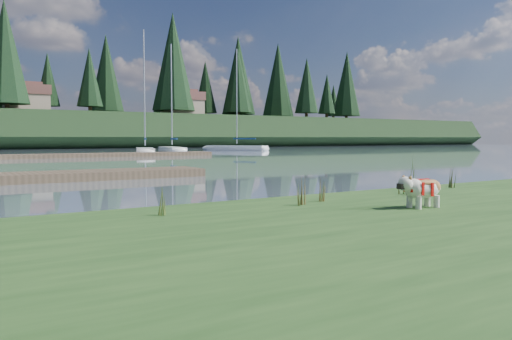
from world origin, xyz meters
TOP-DOWN VIEW (x-y plane):
  - ground at (0.00, 30.00)m, footprint 200.00×200.00m
  - bank at (0.00, -6.00)m, footprint 60.00×9.00m
  - bulldog at (2.00, -3.99)m, footprint 0.88×0.42m
  - dock_far at (2.00, 30.00)m, footprint 26.00×2.20m
  - sailboat_bg_3 at (11.14, 34.79)m, footprint 3.85×7.71m
  - sailboat_bg_4 at (15.29, 38.73)m, footprint 2.72×7.59m
  - sailboat_bg_5 at (25.03, 43.26)m, footprint 5.90×8.18m
  - weed_0 at (0.52, -2.66)m, footprint 0.17×0.14m
  - weed_1 at (1.11, -2.47)m, footprint 0.17×0.14m
  - weed_2 at (3.30, -2.69)m, footprint 0.17×0.14m
  - weed_3 at (-1.89, -2.52)m, footprint 0.17×0.14m
  - weed_4 at (3.30, -2.44)m, footprint 0.17×0.14m
  - weed_5 at (5.29, -2.15)m, footprint 0.17×0.14m
  - mud_lip at (0.00, -1.60)m, footprint 60.00×0.50m
  - conifer_4 at (3.00, 66.00)m, footprint 6.16×6.16m
  - conifer_5 at (15.00, 70.00)m, footprint 3.96×3.96m
  - conifer_6 at (28.00, 68.00)m, footprint 7.04×7.04m
  - conifer_7 at (42.00, 71.00)m, footprint 5.28×5.28m
  - conifer_8 at (55.00, 67.00)m, footprint 4.62×4.62m
  - conifer_9 at (68.00, 70.00)m, footprint 5.94×5.94m
  - house_1 at (6.00, 71.00)m, footprint 6.30×5.30m
  - house_2 at (30.00, 69.00)m, footprint 6.30×5.30m

SIDE VIEW (x-z plane):
  - ground at x=0.00m, z-range 0.00..0.00m
  - mud_lip at x=0.00m, z-range 0.00..0.14m
  - dock_far at x=2.00m, z-range 0.00..0.30m
  - bank at x=0.00m, z-range 0.00..0.35m
  - sailboat_bg_5 at x=25.03m, z-range -5.77..6.40m
  - sailboat_bg_3 at x=11.14m, z-range -5.30..5.96m
  - sailboat_bg_4 at x=15.29m, z-range -5.20..5.85m
  - weed_4 at x=3.30m, z-range 0.32..0.74m
  - weed_3 at x=-1.89m, z-range 0.31..0.78m
  - weed_0 at x=0.52m, z-range 0.31..0.83m
  - weed_1 at x=1.11m, z-range 0.31..0.85m
  - weed_5 at x=5.29m, z-range 0.31..0.86m
  - weed_2 at x=3.30m, z-range 0.29..1.07m
  - bulldog at x=2.00m, z-range 0.42..0.94m
  - house_1 at x=6.00m, z-range 4.99..9.64m
  - house_2 at x=30.00m, z-range 4.99..9.64m
  - conifer_5 at x=15.00m, z-range 5.65..16.00m
  - conifer_8 at x=55.00m, z-range 5.62..17.40m
  - conifer_7 at x=42.00m, z-range 5.59..18.79m
  - conifer_9 at x=68.00m, z-range 5.55..20.18m
  - conifer_4 at x=3.00m, z-range 5.54..20.64m
  - conifer_6 at x=28.00m, z-range 5.49..22.49m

